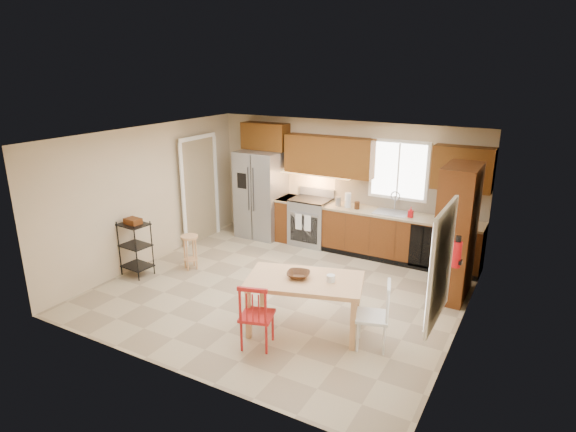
# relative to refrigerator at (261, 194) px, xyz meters

# --- Properties ---
(floor) EXTENTS (5.50, 5.50, 0.00)m
(floor) POSITION_rel_refrigerator_xyz_m (1.70, -2.12, -0.91)
(floor) COLOR tan
(floor) RESTS_ON ground
(ceiling) EXTENTS (5.50, 5.00, 0.02)m
(ceiling) POSITION_rel_refrigerator_xyz_m (1.70, -2.12, 1.59)
(ceiling) COLOR silver
(ceiling) RESTS_ON ground
(wall_back) EXTENTS (5.50, 0.02, 2.50)m
(wall_back) POSITION_rel_refrigerator_xyz_m (1.70, 0.38, 0.34)
(wall_back) COLOR #CCB793
(wall_back) RESTS_ON ground
(wall_front) EXTENTS (5.50, 0.02, 2.50)m
(wall_front) POSITION_rel_refrigerator_xyz_m (1.70, -4.62, 0.34)
(wall_front) COLOR #CCB793
(wall_front) RESTS_ON ground
(wall_left) EXTENTS (0.02, 5.00, 2.50)m
(wall_left) POSITION_rel_refrigerator_xyz_m (-1.05, -2.12, 0.34)
(wall_left) COLOR #CCB793
(wall_left) RESTS_ON ground
(wall_right) EXTENTS (0.02, 5.00, 2.50)m
(wall_right) POSITION_rel_refrigerator_xyz_m (4.45, -2.12, 0.34)
(wall_right) COLOR #CCB793
(wall_right) RESTS_ON ground
(refrigerator) EXTENTS (0.92, 0.75, 1.82)m
(refrigerator) POSITION_rel_refrigerator_xyz_m (0.00, 0.00, 0.00)
(refrigerator) COLOR gray
(refrigerator) RESTS_ON floor
(range_stove) EXTENTS (0.76, 0.63, 0.92)m
(range_stove) POSITION_rel_refrigerator_xyz_m (1.15, 0.06, -0.45)
(range_stove) COLOR gray
(range_stove) RESTS_ON floor
(base_cabinet_narrow) EXTENTS (0.30, 0.60, 0.90)m
(base_cabinet_narrow) POSITION_rel_refrigerator_xyz_m (0.60, 0.08, -0.46)
(base_cabinet_narrow) COLOR #592D10
(base_cabinet_narrow) RESTS_ON floor
(base_cabinet_run) EXTENTS (2.92, 0.60, 0.90)m
(base_cabinet_run) POSITION_rel_refrigerator_xyz_m (2.99, 0.08, -0.46)
(base_cabinet_run) COLOR #592D10
(base_cabinet_run) RESTS_ON floor
(dishwasher) EXTENTS (0.60, 0.02, 0.78)m
(dishwasher) POSITION_rel_refrigerator_xyz_m (3.55, -0.22, -0.46)
(dishwasher) COLOR black
(dishwasher) RESTS_ON floor
(backsplash) EXTENTS (2.92, 0.03, 0.55)m
(backsplash) POSITION_rel_refrigerator_xyz_m (2.99, 0.36, 0.27)
(backsplash) COLOR beige
(backsplash) RESTS_ON wall_back
(upper_over_fridge) EXTENTS (1.00, 0.35, 0.55)m
(upper_over_fridge) POSITION_rel_refrigerator_xyz_m (0.00, 0.20, 1.19)
(upper_over_fridge) COLOR #613610
(upper_over_fridge) RESTS_ON wall_back
(upper_left_block) EXTENTS (1.80, 0.35, 0.75)m
(upper_left_block) POSITION_rel_refrigerator_xyz_m (1.45, 0.20, 0.92)
(upper_left_block) COLOR #613610
(upper_left_block) RESTS_ON wall_back
(upper_right_block) EXTENTS (1.00, 0.35, 0.75)m
(upper_right_block) POSITION_rel_refrigerator_xyz_m (3.95, 0.20, 0.92)
(upper_right_block) COLOR #613610
(upper_right_block) RESTS_ON wall_back
(window_back) EXTENTS (1.12, 0.04, 1.12)m
(window_back) POSITION_rel_refrigerator_xyz_m (2.80, 0.35, 0.74)
(window_back) COLOR white
(window_back) RESTS_ON wall_back
(sink) EXTENTS (0.62, 0.46, 0.16)m
(sink) POSITION_rel_refrigerator_xyz_m (2.80, 0.08, -0.05)
(sink) COLOR gray
(sink) RESTS_ON base_cabinet_run
(undercab_glow) EXTENTS (1.60, 0.30, 0.01)m
(undercab_glow) POSITION_rel_refrigerator_xyz_m (1.15, 0.17, 0.52)
(undercab_glow) COLOR #FFBF66
(undercab_glow) RESTS_ON wall_back
(soap_bottle) EXTENTS (0.09, 0.09, 0.19)m
(soap_bottle) POSITION_rel_refrigerator_xyz_m (3.18, -0.02, 0.09)
(soap_bottle) COLOR #B90C12
(soap_bottle) RESTS_ON base_cabinet_run
(paper_towel) EXTENTS (0.12, 0.12, 0.28)m
(paper_towel) POSITION_rel_refrigerator_xyz_m (1.95, 0.03, 0.13)
(paper_towel) COLOR silver
(paper_towel) RESTS_ON base_cabinet_run
(canister_steel) EXTENTS (0.11, 0.11, 0.18)m
(canister_steel) POSITION_rel_refrigerator_xyz_m (1.75, 0.03, 0.08)
(canister_steel) COLOR gray
(canister_steel) RESTS_ON base_cabinet_run
(canister_wood) EXTENTS (0.10, 0.10, 0.14)m
(canister_wood) POSITION_rel_refrigerator_xyz_m (2.15, -0.00, 0.06)
(canister_wood) COLOR #472613
(canister_wood) RESTS_ON base_cabinet_run
(pantry) EXTENTS (0.50, 0.95, 2.10)m
(pantry) POSITION_rel_refrigerator_xyz_m (4.13, -0.93, 0.14)
(pantry) COLOR #592D10
(pantry) RESTS_ON floor
(fire_extinguisher) EXTENTS (0.12, 0.12, 0.36)m
(fire_extinguisher) POSITION_rel_refrigerator_xyz_m (4.33, -1.98, 0.19)
(fire_extinguisher) COLOR #B90C12
(fire_extinguisher) RESTS_ON wall_right
(window_right) EXTENTS (0.04, 1.02, 1.32)m
(window_right) POSITION_rel_refrigerator_xyz_m (4.38, -3.27, 0.54)
(window_right) COLOR white
(window_right) RESTS_ON wall_right
(doorway) EXTENTS (0.04, 0.95, 2.10)m
(doorway) POSITION_rel_refrigerator_xyz_m (-0.97, -0.82, 0.14)
(doorway) COLOR #8C7A59
(doorway) RESTS_ON wall_left
(dining_table) EXTENTS (1.73, 1.28, 0.75)m
(dining_table) POSITION_rel_refrigerator_xyz_m (2.59, -3.01, -0.53)
(dining_table) COLOR tan
(dining_table) RESTS_ON floor
(chair_red) EXTENTS (0.53, 0.53, 0.91)m
(chair_red) POSITION_rel_refrigerator_xyz_m (2.24, -3.66, -0.46)
(chair_red) COLOR #B21B1B
(chair_red) RESTS_ON floor
(chair_white) EXTENTS (0.53, 0.53, 0.91)m
(chair_white) POSITION_rel_refrigerator_xyz_m (3.54, -2.96, -0.46)
(chair_white) COLOR silver
(chair_white) RESTS_ON floor
(table_bowl) EXTENTS (0.39, 0.39, 0.08)m
(table_bowl) POSITION_rel_refrigerator_xyz_m (2.49, -3.01, -0.15)
(table_bowl) COLOR #472613
(table_bowl) RESTS_ON dining_table
(table_jar) EXTENTS (0.14, 0.14, 0.13)m
(table_jar) POSITION_rel_refrigerator_xyz_m (2.93, -2.91, -0.12)
(table_jar) COLOR silver
(table_jar) RESTS_ON dining_table
(bar_stool) EXTENTS (0.35, 0.35, 0.63)m
(bar_stool) POSITION_rel_refrigerator_xyz_m (-0.16, -2.14, -0.60)
(bar_stool) COLOR tan
(bar_stool) RESTS_ON floor
(utility_cart) EXTENTS (0.52, 0.42, 0.98)m
(utility_cart) POSITION_rel_refrigerator_xyz_m (-0.80, -2.79, -0.42)
(utility_cart) COLOR black
(utility_cart) RESTS_ON floor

